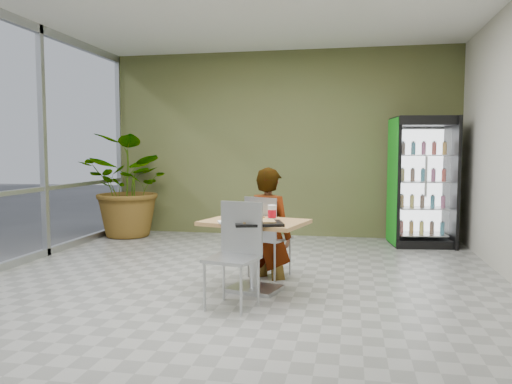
# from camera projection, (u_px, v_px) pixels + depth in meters

# --- Properties ---
(ground) EXTENTS (7.00, 7.00, 0.00)m
(ground) POSITION_uv_depth(u_px,v_px,m) (233.00, 288.00, 5.37)
(ground) COLOR gray
(ground) RESTS_ON ground
(room_envelope) EXTENTS (6.00, 7.00, 3.20)m
(room_envelope) POSITION_uv_depth(u_px,v_px,m) (233.00, 139.00, 5.24)
(room_envelope) COLOR beige
(room_envelope) RESTS_ON ground
(dining_table) EXTENTS (1.18, 0.96, 0.75)m
(dining_table) POSITION_uv_depth(u_px,v_px,m) (255.00, 241.00, 5.24)
(dining_table) COLOR tan
(dining_table) RESTS_ON ground
(chair_far) EXTENTS (0.55, 0.55, 0.95)m
(chair_far) POSITION_uv_depth(u_px,v_px,m) (265.00, 230.00, 5.79)
(chair_far) COLOR #ACAFB0
(chair_far) RESTS_ON ground
(chair_near) EXTENTS (0.53, 0.53, 0.99)m
(chair_near) POSITION_uv_depth(u_px,v_px,m) (237.00, 245.00, 4.75)
(chair_near) COLOR #ACAFB0
(chair_near) RESTS_ON ground
(seated_woman) EXTENTS (0.69, 0.57, 1.59)m
(seated_woman) POSITION_uv_depth(u_px,v_px,m) (269.00, 235.00, 5.83)
(seated_woman) COLOR black
(seated_woman) RESTS_ON ground
(pizza_plate) EXTENTS (0.35, 0.34, 0.03)m
(pizza_plate) POSITION_uv_depth(u_px,v_px,m) (255.00, 219.00, 5.24)
(pizza_plate) COLOR white
(pizza_plate) RESTS_ON dining_table
(soda_cup) EXTENTS (0.09, 0.09, 0.16)m
(soda_cup) POSITION_uv_depth(u_px,v_px,m) (272.00, 213.00, 5.22)
(soda_cup) COLOR white
(soda_cup) RESTS_ON dining_table
(napkin_stack) EXTENTS (0.20, 0.20, 0.02)m
(napkin_stack) POSITION_uv_depth(u_px,v_px,m) (226.00, 222.00, 5.04)
(napkin_stack) COLOR white
(napkin_stack) RESTS_ON dining_table
(cafeteria_tray) EXTENTS (0.55, 0.46, 0.03)m
(cafeteria_tray) POSITION_uv_depth(u_px,v_px,m) (258.00, 223.00, 4.91)
(cafeteria_tray) COLOR black
(cafeteria_tray) RESTS_ON dining_table
(beverage_fridge) EXTENTS (1.00, 0.82, 2.00)m
(beverage_fridge) POSITION_uv_depth(u_px,v_px,m) (422.00, 182.00, 7.75)
(beverage_fridge) COLOR black
(beverage_fridge) RESTS_ON ground
(potted_plant) EXTENTS (1.96, 1.84, 1.76)m
(potted_plant) POSITION_uv_depth(u_px,v_px,m) (132.00, 186.00, 8.57)
(potted_plant) COLOR #336227
(potted_plant) RESTS_ON ground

